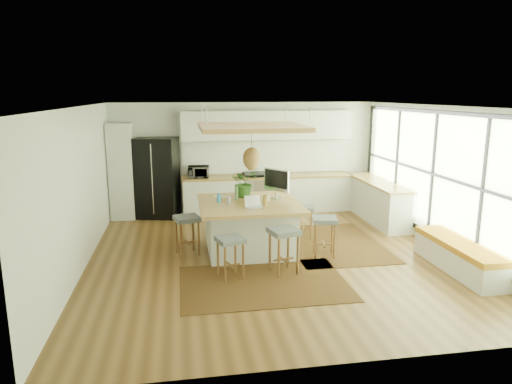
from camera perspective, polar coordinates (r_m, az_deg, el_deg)
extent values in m
plane|color=#503416|center=(8.51, 1.90, -7.91)|extent=(7.00, 7.00, 0.00)
plane|color=white|center=(8.00, 2.04, 10.57)|extent=(7.00, 7.00, 0.00)
plane|color=silver|center=(11.56, -1.47, 4.34)|extent=(6.50, 0.00, 6.50)
plane|color=silver|center=(4.88, 10.16, -6.82)|extent=(6.50, 0.00, 6.50)
plane|color=silver|center=(8.16, -21.01, 0.25)|extent=(0.00, 7.00, 7.00)
plane|color=silver|center=(9.34, 21.91, 1.59)|extent=(0.00, 7.00, 7.00)
cube|color=beige|center=(11.25, -16.30, 2.48)|extent=(0.55, 0.60, 2.25)
cube|color=beige|center=(11.49, 1.49, -0.31)|extent=(4.20, 0.60, 0.88)
cube|color=olive|center=(11.40, 1.50, 1.94)|extent=(4.24, 0.64, 0.05)
cube|color=white|center=(11.62, 1.24, 4.39)|extent=(4.20, 0.02, 0.80)
cube|color=beige|center=(11.39, 1.40, 8.27)|extent=(4.20, 0.34, 0.70)
cube|color=beige|center=(11.11, 14.82, -1.16)|extent=(0.60, 2.50, 0.88)
cube|color=olive|center=(11.01, 14.95, 1.17)|extent=(0.64, 2.54, 0.05)
cube|color=black|center=(7.35, 0.95, -11.20)|extent=(2.60, 1.80, 0.01)
cube|color=black|center=(9.31, 9.47, -6.27)|extent=(1.80, 2.60, 0.01)
imported|color=#A5A5AA|center=(11.16, -7.11, 2.64)|extent=(0.51, 0.30, 0.34)
imported|color=#1E4C19|center=(8.96, -1.49, 0.81)|extent=(0.75, 0.77, 0.46)
imported|color=silver|center=(8.86, -4.43, -0.69)|extent=(0.28, 0.28, 0.05)
cylinder|color=#3691D8|center=(8.58, -4.59, -0.65)|extent=(0.07, 0.07, 0.19)
cylinder|color=#BABCC1|center=(8.35, -3.41, -0.99)|extent=(0.07, 0.07, 0.19)
cylinder|color=olive|center=(8.29, 1.17, -1.06)|extent=(0.07, 0.07, 0.19)
cylinder|color=silver|center=(8.65, 1.39, -0.51)|extent=(0.07, 0.07, 0.19)
cylinder|color=#4F7647|center=(8.76, -2.39, -0.36)|extent=(0.07, 0.07, 0.19)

